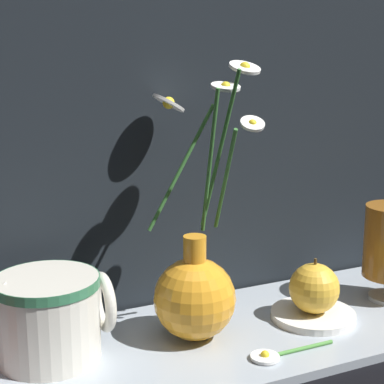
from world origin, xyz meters
TOP-DOWN VIEW (x-y plane):
  - ground_plane at (0.00, 0.00)m, footprint 6.00×6.00m
  - shelf at (0.00, 0.00)m, footprint 0.83×0.26m
  - vase_with_flowers at (0.01, 0.01)m, footprint 0.15×0.17m
  - ceramic_pitcher at (-0.17, 0.03)m, footprint 0.15×0.13m
  - saucer_plate at (0.19, -0.01)m, footprint 0.12×0.12m
  - orange_fruit at (0.19, -0.01)m, footprint 0.07×0.07m
  - loose_daisy at (0.08, -0.08)m, footprint 0.12×0.04m

SIDE VIEW (x-z plane):
  - ground_plane at x=0.00m, z-range 0.00..0.00m
  - shelf at x=0.00m, z-range 0.00..0.01m
  - loose_daisy at x=0.08m, z-range 0.01..0.02m
  - saucer_plate at x=0.19m, z-range 0.01..0.02m
  - orange_fruit at x=0.19m, z-range 0.02..0.10m
  - ceramic_pitcher at x=-0.17m, z-range 0.01..0.13m
  - vase_with_flowers at x=0.01m, z-range -0.10..0.25m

